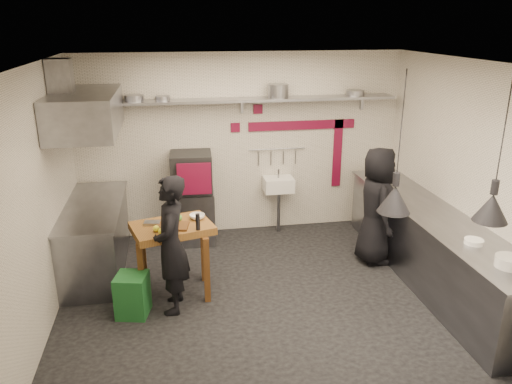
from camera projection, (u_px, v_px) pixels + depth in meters
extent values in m
plane|color=black|center=(267.00, 293.00, 6.23)|extent=(5.00, 5.00, 0.00)
plane|color=silver|center=(269.00, 63.00, 5.31)|extent=(5.00, 5.00, 0.00)
cube|color=beige|center=(242.00, 145.00, 7.73)|extent=(5.00, 0.04, 2.80)
cube|color=beige|center=(322.00, 273.00, 3.81)|extent=(5.00, 0.04, 2.80)
cube|color=beige|center=(41.00, 200.00, 5.36)|extent=(0.04, 4.20, 2.80)
cube|color=beige|center=(466.00, 176.00, 6.18)|extent=(0.04, 4.20, 2.80)
cube|color=maroon|center=(302.00, 125.00, 7.77)|extent=(1.70, 0.02, 0.14)
cube|color=maroon|center=(337.00, 153.00, 8.02)|extent=(0.14, 0.02, 1.10)
cube|color=maroon|center=(258.00, 109.00, 7.57)|extent=(0.14, 0.02, 0.14)
cube|color=maroon|center=(235.00, 128.00, 7.60)|extent=(0.14, 0.02, 0.14)
cube|color=slate|center=(243.00, 100.00, 7.32)|extent=(4.60, 0.34, 0.04)
cube|color=slate|center=(111.00, 109.00, 7.19)|extent=(0.04, 0.06, 0.24)
cube|color=slate|center=(242.00, 105.00, 7.50)|extent=(0.04, 0.06, 0.24)
cube|color=slate|center=(362.00, 102.00, 7.80)|extent=(0.04, 0.06, 0.24)
cylinder|color=slate|center=(134.00, 98.00, 7.05)|extent=(0.32, 0.32, 0.09)
cylinder|color=slate|center=(163.00, 98.00, 7.12)|extent=(0.28, 0.28, 0.07)
cylinder|color=slate|center=(278.00, 91.00, 7.37)|extent=(0.36, 0.36, 0.20)
cylinder|color=slate|center=(355.00, 93.00, 7.58)|extent=(0.33, 0.33, 0.08)
cube|color=slate|center=(193.00, 216.00, 7.60)|extent=(0.67, 0.62, 0.80)
cube|color=black|center=(191.00, 172.00, 7.42)|extent=(0.63, 0.59, 0.58)
cube|color=maroon|center=(194.00, 179.00, 7.10)|extent=(0.48, 0.05, 0.46)
cube|color=black|center=(192.00, 179.00, 7.10)|extent=(0.34, 0.03, 0.34)
cube|color=silver|center=(278.00, 184.00, 7.85)|extent=(0.46, 0.34, 0.22)
cylinder|color=slate|center=(279.00, 174.00, 7.79)|extent=(0.03, 0.03, 0.14)
cylinder|color=slate|center=(279.00, 211.00, 7.96)|extent=(0.06, 0.06, 0.66)
cylinder|color=slate|center=(277.00, 149.00, 7.80)|extent=(0.90, 0.02, 0.02)
cube|color=slate|center=(431.00, 248.00, 6.43)|extent=(0.70, 3.80, 0.90)
cube|color=slate|center=(435.00, 214.00, 6.28)|extent=(0.76, 3.90, 0.03)
cylinder|color=silver|center=(509.00, 262.00, 4.89)|extent=(0.34, 0.34, 0.11)
cylinder|color=silver|center=(474.00, 241.00, 5.41)|extent=(0.25, 0.25, 0.05)
cube|color=slate|center=(96.00, 238.00, 6.71)|extent=(0.70, 1.90, 0.90)
cube|color=slate|center=(92.00, 206.00, 6.56)|extent=(0.76, 2.00, 0.03)
cube|color=slate|center=(86.00, 112.00, 6.16)|extent=(0.78, 1.60, 0.50)
cube|color=slate|center=(60.00, 80.00, 5.99)|extent=(0.28, 0.28, 0.50)
cube|color=#185523|center=(132.00, 295.00, 5.71)|extent=(0.41, 0.41, 0.50)
cube|color=#543115|center=(172.00, 226.00, 5.87)|extent=(0.42, 0.33, 0.02)
cylinder|color=black|center=(198.00, 222.00, 5.77)|extent=(0.06, 0.06, 0.20)
sphere|color=yellow|center=(156.00, 229.00, 5.73)|extent=(0.08, 0.08, 0.07)
sphere|color=yellow|center=(161.00, 231.00, 5.66)|extent=(0.09, 0.09, 0.07)
sphere|color=#4B8D30|center=(178.00, 218.00, 6.02)|extent=(0.11, 0.11, 0.09)
cube|color=slate|center=(152.00, 223.00, 5.96)|extent=(0.21, 0.15, 0.03)
imported|color=silver|center=(197.00, 217.00, 6.11)|extent=(0.22, 0.22, 0.06)
imported|color=black|center=(171.00, 245.00, 5.65)|extent=(0.45, 0.63, 1.63)
imported|color=black|center=(376.00, 206.00, 6.84)|extent=(0.62, 0.86, 1.64)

